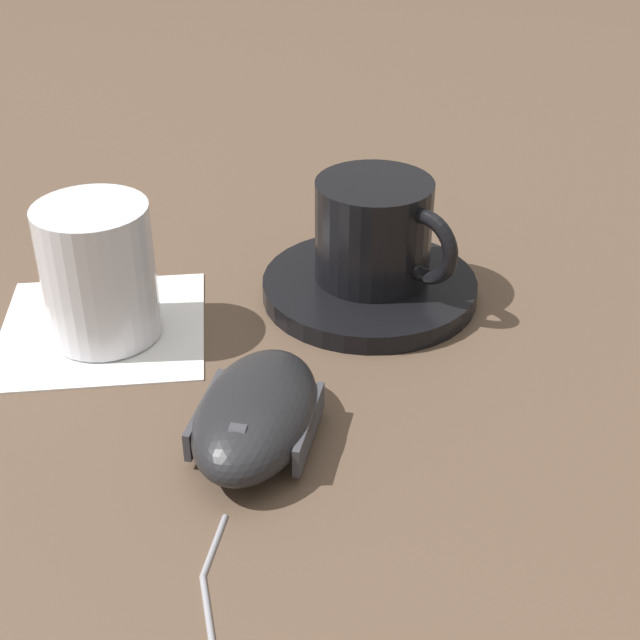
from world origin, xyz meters
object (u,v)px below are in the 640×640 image
(saucer, at_px, (369,288))
(computer_mouse, at_px, (256,414))
(coffee_cup, at_px, (376,231))
(drinking_glass, at_px, (98,272))

(saucer, height_order, computer_mouse, computer_mouse)
(saucer, xyz_separation_m, computer_mouse, (-0.09, -0.15, 0.01))
(coffee_cup, height_order, drinking_glass, drinking_glass)
(saucer, distance_m, computer_mouse, 0.18)
(coffee_cup, bearing_deg, saucer, -137.48)
(saucer, xyz_separation_m, drinking_glass, (-0.18, -0.03, 0.04))
(computer_mouse, relative_size, drinking_glass, 1.43)
(computer_mouse, xyz_separation_m, drinking_glass, (-0.09, 0.12, 0.03))
(coffee_cup, xyz_separation_m, drinking_glass, (-0.19, -0.03, -0.00))
(drinking_glass, bearing_deg, coffee_cup, 9.55)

